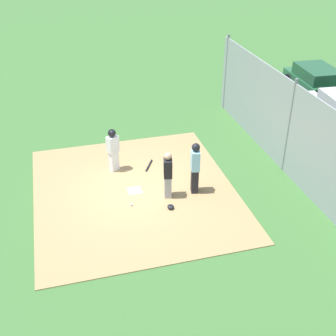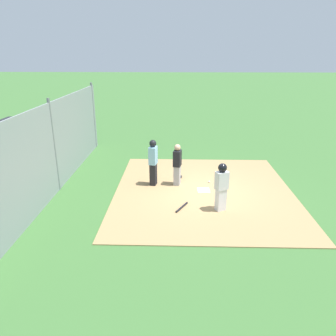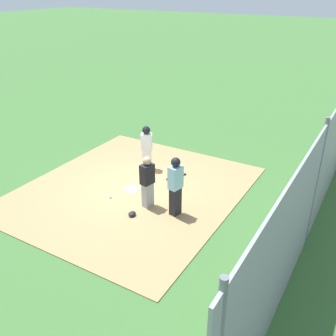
{
  "view_description": "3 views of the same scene",
  "coord_description": "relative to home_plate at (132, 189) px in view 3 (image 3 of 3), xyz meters",
  "views": [
    {
      "loc": [
        -11.81,
        2.08,
        8.07
      ],
      "look_at": [
        0.16,
        -1.17,
        0.63
      ],
      "focal_mm": 47.13,
      "sensor_mm": 36.0,
      "label": 1
    },
    {
      "loc": [
        10.92,
        -0.98,
        4.85
      ],
      "look_at": [
        -0.26,
        -1.31,
        0.8
      ],
      "focal_mm": 34.74,
      "sensor_mm": 36.0,
      "label": 2
    },
    {
      "loc": [
        -8.47,
        -6.33,
        5.98
      ],
      "look_at": [
        0.28,
        -1.17,
        0.97
      ],
      "focal_mm": 40.51,
      "sensor_mm": 36.0,
      "label": 3
    }
  ],
  "objects": [
    {
      "name": "umpire",
      "position": [
        -0.52,
        -1.87,
        0.92
      ],
      "size": [
        0.42,
        0.33,
        1.76
      ],
      "rotation": [
        0.0,
        0.0,
        1.37
      ],
      "color": "black",
      "rests_on": "dirt_infield"
    },
    {
      "name": "home_plate",
      "position": [
        0.0,
        0.0,
        0.0
      ],
      "size": [
        0.46,
        0.46,
        0.02
      ],
      "primitive_type": "cube",
      "rotation": [
        0.0,
        0.0,
        0.05
      ],
      "color": "white",
      "rests_on": "dirt_infield"
    },
    {
      "name": "catcher",
      "position": [
        -0.56,
        -0.97,
        0.81
      ],
      "size": [
        0.43,
        0.34,
        1.58
      ],
      "rotation": [
        0.0,
        0.0,
        1.35
      ],
      "color": "#9E9EA3",
      "rests_on": "dirt_infield"
    },
    {
      "name": "ground_plane",
      "position": [
        0.0,
        0.0,
        -0.04
      ],
      "size": [
        140.0,
        140.0,
        0.0
      ],
      "primitive_type": "plane",
      "color": "#3D6B33"
    },
    {
      "name": "runner",
      "position": [
        1.51,
        0.42,
        0.88
      ],
      "size": [
        0.41,
        0.46,
        1.58
      ],
      "rotation": [
        0.0,
        0.0,
        3.63
      ],
      "color": "silver",
      "rests_on": "dirt_infield"
    },
    {
      "name": "catcher_mask",
      "position": [
        -1.23,
        -0.88,
        0.05
      ],
      "size": [
        0.24,
        0.2,
        0.12
      ],
      "primitive_type": "ellipsoid",
      "color": "black",
      "rests_on": "dirt_infield"
    },
    {
      "name": "baseball",
      "position": [
        -0.77,
        0.27,
        0.03
      ],
      "size": [
        0.07,
        0.07,
        0.07
      ],
      "primitive_type": "sphere",
      "color": "white",
      "rests_on": "dirt_infield"
    },
    {
      "name": "dirt_infield",
      "position": [
        0.0,
        0.0,
        -0.03
      ],
      "size": [
        7.2,
        6.4,
        0.03
      ],
      "primitive_type": "cube",
      "color": "#A88456",
      "rests_on": "ground_plane"
    },
    {
      "name": "backstop_fence",
      "position": [
        0.0,
        -5.34,
        1.56
      ],
      "size": [
        12.0,
        0.1,
        3.35
      ],
      "color": "#93999E",
      "rests_on": "ground_plane"
    },
    {
      "name": "baseball_bat",
      "position": [
        1.43,
        -0.81,
        0.02
      ],
      "size": [
        0.71,
        0.42,
        0.06
      ],
      "primitive_type": "cylinder",
      "rotation": [
        0.0,
        1.57,
        2.65
      ],
      "color": "black",
      "rests_on": "dirt_infield"
    }
  ]
}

